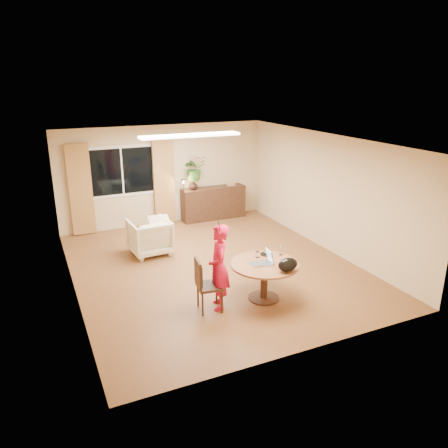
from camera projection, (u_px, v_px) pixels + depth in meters
name	position (u px, v px, depth m)	size (l,w,h in m)	color
floor	(214.00, 267.00, 9.08)	(6.50, 6.50, 0.00)	brown
ceiling	(212.00, 141.00, 8.25)	(6.50, 6.50, 0.00)	white
wall_back	(164.00, 175.00, 11.47)	(5.50, 5.50, 0.00)	#CCB084
wall_left	(68.00, 225.00, 7.58)	(6.50, 6.50, 0.00)	#CCB084
wall_right	(326.00, 192.00, 9.75)	(6.50, 6.50, 0.00)	#CCB084
window	(122.00, 171.00, 10.95)	(1.70, 0.03, 1.30)	white
curtain_left	(81.00, 190.00, 10.59)	(0.55, 0.08, 2.25)	brown
curtain_right	(164.00, 182.00, 11.41)	(0.55, 0.08, 2.25)	brown
ceiling_panel	(190.00, 135.00, 9.29)	(2.20, 0.35, 0.05)	white
dining_table	(264.00, 271.00, 7.61)	(1.20, 1.20, 0.68)	brown
dining_chair	(210.00, 285.00, 7.27)	(0.45, 0.41, 0.93)	black
child	(219.00, 267.00, 7.27)	(0.35, 0.54, 1.48)	red
laptop	(260.00, 257.00, 7.50)	(0.39, 0.26, 0.26)	#B7B7BC
tumbler	(258.00, 254.00, 7.81)	(0.07, 0.07, 0.11)	white
wine_glass	(281.00, 250.00, 7.90)	(0.07, 0.07, 0.19)	white
pot_lid	(266.00, 254.00, 7.94)	(0.20, 0.20, 0.03)	white
handbag	(288.00, 265.00, 7.22)	(0.36, 0.21, 0.24)	black
armchair	(150.00, 237.00, 9.66)	(0.84, 0.87, 0.79)	beige
throw	(159.00, 218.00, 9.57)	(0.45, 0.55, 0.03)	beige
sideboard	(213.00, 203.00, 12.04)	(1.77, 0.43, 0.89)	black
vase	(193.00, 185.00, 11.63)	(0.24, 0.24, 0.25)	black
bouquet	(194.00, 168.00, 11.50)	(0.59, 0.51, 0.66)	#396E29
book_stack	(231.00, 184.00, 12.10)	(0.20, 0.15, 0.08)	#91624A
desk_lamp	(183.00, 185.00, 11.46)	(0.14, 0.14, 0.33)	black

